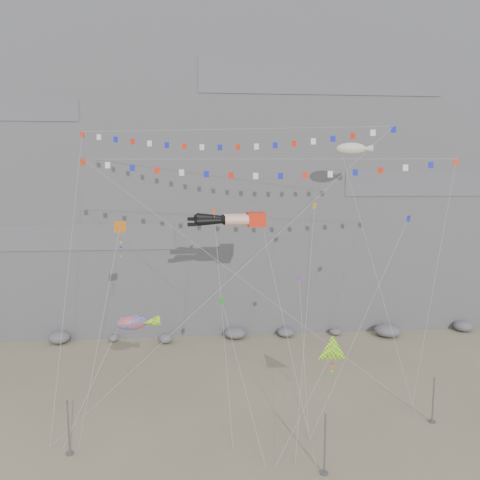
% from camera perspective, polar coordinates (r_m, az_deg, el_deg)
% --- Properties ---
extents(ground, '(120.00, 120.00, 0.00)m').
position_cam_1_polar(ground, '(40.48, 1.42, -19.89)').
color(ground, gray).
rests_on(ground, ground).
extents(cliff, '(80.00, 28.00, 50.00)m').
position_cam_1_polar(cliff, '(68.07, -1.63, 12.95)').
color(cliff, slate).
rests_on(cliff, ground).
extents(talus_boulders, '(60.00, 3.00, 1.20)m').
position_cam_1_polar(talus_boulders, '(55.84, -0.58, -11.27)').
color(talus_boulders, slate).
rests_on(talus_boulders, ground).
extents(anchor_pole_left, '(0.12, 0.12, 3.88)m').
position_cam_1_polar(anchor_pole_left, '(35.93, -20.18, -20.68)').
color(anchor_pole_left, slate).
rests_on(anchor_pole_left, ground).
extents(anchor_pole_center, '(0.12, 0.12, 4.07)m').
position_cam_1_polar(anchor_pole_center, '(32.56, 10.30, -23.30)').
color(anchor_pole_center, slate).
rests_on(anchor_pole_center, ground).
extents(anchor_pole_right, '(0.12, 0.12, 3.64)m').
position_cam_1_polar(anchor_pole_right, '(40.55, 22.49, -17.58)').
color(anchor_pole_right, slate).
rests_on(anchor_pole_right, ground).
extents(legs_kite, '(8.57, 16.97, 21.70)m').
position_cam_1_polar(legs_kite, '(43.65, -0.64, 2.51)').
color(legs_kite, red).
rests_on(legs_kite, ground).
extents(flag_banner_upper, '(28.77, 17.38, 29.92)m').
position_cam_1_polar(flag_banner_upper, '(45.09, -1.39, 13.31)').
color(flag_banner_upper, red).
rests_on(flag_banner_upper, ground).
extents(flag_banner_lower, '(32.45, 8.19, 23.94)m').
position_cam_1_polar(flag_banner_lower, '(41.47, 3.48, 9.80)').
color(flag_banner_lower, red).
rests_on(flag_banner_lower, ground).
extents(harlequin_kite, '(3.24, 7.86, 16.37)m').
position_cam_1_polar(harlequin_kite, '(38.89, -14.43, 1.49)').
color(harlequin_kite, red).
rests_on(harlequin_kite, ground).
extents(fish_windsock, '(6.45, 5.08, 9.71)m').
position_cam_1_polar(fish_windsock, '(37.05, -12.96, -9.78)').
color(fish_windsock, '#FF400D').
rests_on(fish_windsock, ground).
extents(delta_kite, '(6.58, 5.75, 9.36)m').
position_cam_1_polar(delta_kite, '(37.21, 11.22, -13.24)').
color(delta_kite, yellow).
rests_on(delta_kite, ground).
extents(blimp_windsock, '(4.14, 15.21, 25.99)m').
position_cam_1_polar(blimp_windsock, '(50.34, 13.41, 10.71)').
color(blimp_windsock, beige).
rests_on(blimp_windsock, ground).
extents(small_kite_a, '(1.35, 13.95, 20.48)m').
position_cam_1_polar(small_kite_a, '(43.26, -3.14, 2.81)').
color(small_kite_a, '#EC5713').
rests_on(small_kite_a, ground).
extents(small_kite_b, '(2.12, 11.82, 14.72)m').
position_cam_1_polar(small_kite_b, '(43.67, 7.24, -5.02)').
color(small_kite_b, purple).
rests_on(small_kite_b, ground).
extents(small_kite_c, '(3.02, 9.85, 12.83)m').
position_cam_1_polar(small_kite_c, '(38.29, -2.18, -7.68)').
color(small_kite_c, green).
rests_on(small_kite_c, ground).
extents(small_kite_d, '(5.72, 16.98, 23.34)m').
position_cam_1_polar(small_kite_d, '(45.42, 9.05, 3.73)').
color(small_kite_d, gold).
rests_on(small_kite_d, ground).
extents(small_kite_e, '(10.81, 8.33, 19.78)m').
position_cam_1_polar(small_kite_e, '(42.23, 19.69, 2.07)').
color(small_kite_e, '#151FB8').
rests_on(small_kite_e, ground).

